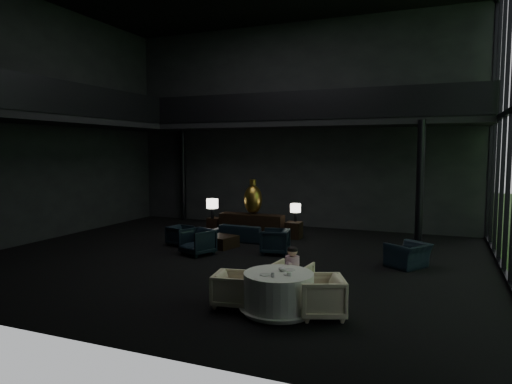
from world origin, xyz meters
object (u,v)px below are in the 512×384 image
at_px(sofa, 243,231).
at_px(lounge_armchair_south, 197,239).
at_px(side_table_left, 215,224).
at_px(dining_chair_north, 292,277).
at_px(coffee_table, 221,242).
at_px(child, 292,261).
at_px(console, 252,224).
at_px(table_lamp_right, 296,209).
at_px(dining_chair_east, 321,293).
at_px(lounge_armchair_west, 180,236).
at_px(dining_chair_west, 233,289).
at_px(bronze_urn, 253,199).
at_px(side_table_right, 294,230).
at_px(table_lamp_left, 212,204).
at_px(lounge_armchair_east, 275,240).
at_px(dining_table, 279,295).
at_px(window_armchair, 408,253).

distance_m(sofa, lounge_armchair_south, 2.40).
xyz_separation_m(side_table_left, dining_chair_north, (5.04, -6.23, 0.13)).
relative_size(coffee_table, child, 1.31).
bearing_deg(console, dining_chair_north, -60.29).
xyz_separation_m(table_lamp_right, coffee_table, (-1.65, -2.46, -0.83)).
bearing_deg(console, dining_chair_east, -58.35).
height_order(table_lamp_right, child, table_lamp_right).
height_order(console, lounge_armchair_west, console).
height_order(console, dining_chair_west, console).
bearing_deg(lounge_armchair_south, side_table_left, 132.23).
bearing_deg(sofa, child, 125.78).
bearing_deg(side_table_left, lounge_armchair_west, -86.48).
distance_m(lounge_armchair_south, dining_chair_north, 4.48).
distance_m(coffee_table, child, 5.24).
relative_size(bronze_urn, table_lamp_right, 2.01).
relative_size(bronze_urn, sofa, 0.69).
relative_size(console, side_table_right, 4.16).
relative_size(table_lamp_left, dining_chair_east, 0.82).
bearing_deg(bronze_urn, lounge_armchair_east, -55.83).
bearing_deg(table_lamp_left, child, -50.47).
relative_size(sofa, dining_table, 1.19).
bearing_deg(dining_chair_east, child, -158.68).
xyz_separation_m(sofa, dining_chair_north, (3.27, -4.90, 0.04)).
bearing_deg(dining_chair_north, bronze_urn, -54.98).
height_order(table_lamp_left, dining_chair_north, table_lamp_left).
distance_m(table_lamp_left, child, 7.99).
bearing_deg(dining_chair_west, child, -53.85).
relative_size(bronze_urn, dining_chair_north, 1.60).
height_order(sofa, child, child).
xyz_separation_m(console, lounge_armchair_south, (-0.25, -3.49, 0.07)).
relative_size(window_armchair, coffee_table, 1.09).
height_order(dining_chair_east, dining_chair_west, dining_chair_east).
bearing_deg(dining_table, bronze_urn, 116.04).
xyz_separation_m(sofa, coffee_table, (-0.22, -1.20, -0.17)).
distance_m(sofa, child, 6.03).
distance_m(bronze_urn, table_lamp_right, 1.62).
distance_m(side_table_left, child, 8.14).
relative_size(table_lamp_right, lounge_armchair_east, 0.73).
height_order(bronze_urn, lounge_armchair_south, bronze_urn).
xyz_separation_m(window_armchair, child, (-2.05, -3.46, 0.37)).
bearing_deg(dining_chair_east, console, -171.04).
height_order(table_lamp_right, window_armchair, table_lamp_right).
xyz_separation_m(table_lamp_left, sofa, (1.77, -1.15, -0.68)).
bearing_deg(lounge_armchair_south, lounge_armchair_west, 162.73).
bearing_deg(coffee_table, dining_table, -53.01).
bearing_deg(dining_chair_west, lounge_armchair_south, 29.07).
height_order(table_lamp_right, dining_chair_east, table_lamp_right).
distance_m(side_table_left, lounge_armchair_south, 3.93).
distance_m(lounge_armchair_east, dining_chair_north, 3.86).
relative_size(coffee_table, dining_chair_east, 0.93).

